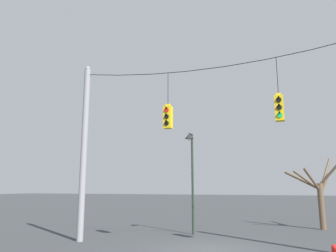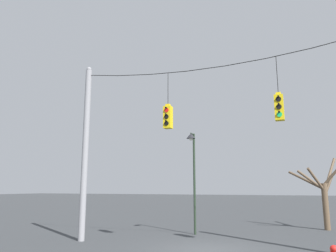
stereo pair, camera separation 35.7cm
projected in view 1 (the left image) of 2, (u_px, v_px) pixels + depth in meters
The scene contains 7 objects.
ground_plane at pixel (208, 250), 12.73m from camera, with size 200.00×200.00×0.00m, color #383A3D.
utility_pole_left at pixel (84, 150), 15.62m from camera, with size 0.30×0.30×8.38m.
span_wire at pixel (205, 65), 14.22m from camera, with size 11.98×0.03×0.52m.
traffic_light_near_left_pole at pixel (168, 117), 14.40m from camera, with size 0.34×0.46×2.55m.
traffic_light_near_right_pole at pixel (279, 108), 12.82m from camera, with size 0.34×0.46×2.62m.
street_lamp at pixel (191, 159), 17.54m from camera, with size 0.48×0.82×5.32m.
bare_tree at pixel (319, 192), 19.54m from camera, with size 3.42×2.43×4.23m.
Camera 1 is at (3.16, -13.12, 2.40)m, focal length 35.00 mm.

